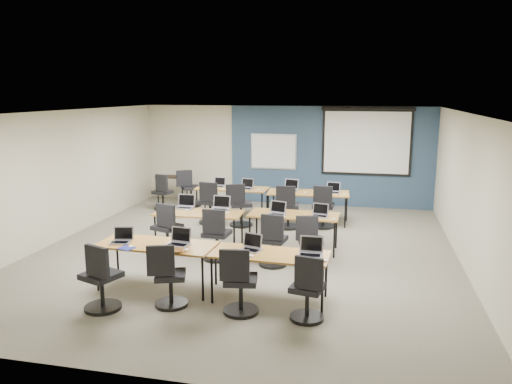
% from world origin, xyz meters
% --- Properties ---
extents(floor, '(8.00, 9.00, 0.02)m').
position_xyz_m(floor, '(0.00, 0.00, 0.00)').
color(floor, '#6B6354').
rests_on(floor, ground).
extents(ceiling, '(8.00, 9.00, 0.02)m').
position_xyz_m(ceiling, '(0.00, 0.00, 2.70)').
color(ceiling, white).
rests_on(ceiling, ground).
extents(wall_back, '(8.00, 0.04, 2.70)m').
position_xyz_m(wall_back, '(0.00, 4.50, 1.35)').
color(wall_back, beige).
rests_on(wall_back, ground).
extents(wall_front, '(8.00, 0.04, 2.70)m').
position_xyz_m(wall_front, '(0.00, -4.50, 1.35)').
color(wall_front, beige).
rests_on(wall_front, ground).
extents(wall_left, '(0.04, 9.00, 2.70)m').
position_xyz_m(wall_left, '(-4.00, 0.00, 1.35)').
color(wall_left, beige).
rests_on(wall_left, ground).
extents(wall_right, '(0.04, 9.00, 2.70)m').
position_xyz_m(wall_right, '(4.00, 0.00, 1.35)').
color(wall_right, beige).
rests_on(wall_right, ground).
extents(blue_accent_panel, '(5.50, 0.04, 2.70)m').
position_xyz_m(blue_accent_panel, '(1.25, 4.47, 1.35)').
color(blue_accent_panel, '#3D5977').
rests_on(blue_accent_panel, wall_back).
extents(whiteboard, '(1.28, 0.03, 0.98)m').
position_xyz_m(whiteboard, '(-0.30, 4.43, 1.45)').
color(whiteboard, silver).
rests_on(whiteboard, wall_back).
extents(projector_screen, '(2.40, 0.10, 1.82)m').
position_xyz_m(projector_screen, '(2.20, 4.41, 1.89)').
color(projector_screen, black).
rests_on(projector_screen, wall_back).
extents(training_table_front_left, '(1.85, 0.77, 0.73)m').
position_xyz_m(training_table_front_left, '(-0.93, -2.07, 0.69)').
color(training_table_front_left, olive).
rests_on(training_table_front_left, floor).
extents(training_table_front_right, '(1.74, 0.73, 0.73)m').
position_xyz_m(training_table_front_right, '(0.91, -2.15, 0.68)').
color(training_table_front_right, '#9B6B3F').
rests_on(training_table_front_right, floor).
extents(training_table_mid_left, '(1.73, 0.72, 0.73)m').
position_xyz_m(training_table_mid_left, '(-0.97, 0.05, 0.68)').
color(training_table_mid_left, '#996538').
rests_on(training_table_mid_left, floor).
extents(training_table_mid_right, '(1.75, 0.73, 0.73)m').
position_xyz_m(training_table_mid_right, '(0.89, 0.32, 0.68)').
color(training_table_mid_right, '#9C6037').
rests_on(training_table_mid_right, floor).
extents(training_table_back_left, '(1.77, 0.74, 0.73)m').
position_xyz_m(training_table_back_left, '(-1.01, 2.67, 0.68)').
color(training_table_back_left, '#A35C31').
rests_on(training_table_back_left, floor).
extents(training_table_back_right, '(1.92, 0.80, 0.73)m').
position_xyz_m(training_table_back_right, '(0.91, 2.53, 0.69)').
color(training_table_back_right, olive).
rests_on(training_table_back_right, floor).
extents(laptop_0, '(0.31, 0.26, 0.24)m').
position_xyz_m(laptop_0, '(-1.49, -2.13, 0.79)').
color(laptop_0, '#AFAFAF').
rests_on(laptop_0, training_table_front_left).
extents(mouse_0, '(0.06, 0.09, 0.03)m').
position_xyz_m(mouse_0, '(-1.24, -2.33, 0.74)').
color(mouse_0, white).
rests_on(mouse_0, training_table_front_left).
extents(task_chair_0, '(0.55, 0.53, 1.01)m').
position_xyz_m(task_chair_0, '(-1.35, -3.05, 0.42)').
color(task_chair_0, black).
rests_on(task_chair_0, floor).
extents(laptop_1, '(0.34, 0.29, 0.26)m').
position_xyz_m(laptop_1, '(-0.56, -2.03, 0.79)').
color(laptop_1, silver).
rests_on(laptop_1, training_table_front_left).
extents(mouse_1, '(0.08, 0.11, 0.04)m').
position_xyz_m(mouse_1, '(-0.34, -2.30, 0.74)').
color(mouse_1, white).
rests_on(mouse_1, training_table_front_left).
extents(task_chair_1, '(0.50, 0.48, 0.97)m').
position_xyz_m(task_chair_1, '(-0.47, -2.72, 0.40)').
color(task_chair_1, black).
rests_on(task_chair_1, floor).
extents(laptop_2, '(0.31, 0.26, 0.24)m').
position_xyz_m(laptop_2, '(0.60, -2.05, 0.79)').
color(laptop_2, silver).
rests_on(laptop_2, training_table_front_right).
extents(mouse_2, '(0.06, 0.09, 0.03)m').
position_xyz_m(mouse_2, '(0.68, -2.35, 0.74)').
color(mouse_2, white).
rests_on(mouse_2, training_table_front_right).
extents(task_chair_2, '(0.51, 0.51, 0.99)m').
position_xyz_m(task_chair_2, '(0.59, -2.72, 0.41)').
color(task_chair_2, black).
rests_on(task_chair_2, floor).
extents(laptop_3, '(0.35, 0.29, 0.26)m').
position_xyz_m(laptop_3, '(1.51, -2.09, 0.79)').
color(laptop_3, '#BBBBBB').
rests_on(laptop_3, training_table_front_right).
extents(mouse_3, '(0.07, 0.11, 0.04)m').
position_xyz_m(mouse_3, '(1.74, -2.31, 0.74)').
color(mouse_3, white).
rests_on(mouse_3, training_table_front_right).
extents(task_chair_3, '(0.47, 0.47, 0.96)m').
position_xyz_m(task_chair_3, '(1.55, -2.73, 0.39)').
color(task_chair_3, black).
rests_on(task_chair_3, floor).
extents(laptop_4, '(0.36, 0.31, 0.27)m').
position_xyz_m(laptop_4, '(-1.37, 0.35, 0.80)').
color(laptop_4, silver).
rests_on(laptop_4, training_table_mid_left).
extents(mouse_4, '(0.06, 0.10, 0.03)m').
position_xyz_m(mouse_4, '(-1.24, 0.11, 0.74)').
color(mouse_4, white).
rests_on(mouse_4, training_table_mid_left).
extents(task_chair_4, '(0.54, 0.53, 1.01)m').
position_xyz_m(task_chair_4, '(-1.46, -0.41, 0.42)').
color(task_chair_4, black).
rests_on(task_chair_4, floor).
extents(laptop_5, '(0.36, 0.31, 0.27)m').
position_xyz_m(laptop_5, '(-0.61, 0.37, 0.80)').
color(laptop_5, '#A5A5AD').
rests_on(laptop_5, training_table_mid_left).
extents(mouse_5, '(0.08, 0.11, 0.03)m').
position_xyz_m(mouse_5, '(-0.38, 0.09, 0.74)').
color(mouse_5, white).
rests_on(mouse_5, training_table_mid_left).
extents(task_chair_5, '(0.52, 0.52, 1.00)m').
position_xyz_m(task_chair_5, '(-0.41, -0.61, 0.41)').
color(task_chair_5, black).
rests_on(task_chair_5, floor).
extents(laptop_6, '(0.33, 0.28, 0.25)m').
position_xyz_m(laptop_6, '(0.59, 0.22, 0.79)').
color(laptop_6, '#A8A7AC').
rests_on(laptop_6, training_table_mid_right).
extents(mouse_6, '(0.07, 0.10, 0.03)m').
position_xyz_m(mouse_6, '(0.75, 0.02, 0.74)').
color(mouse_6, white).
rests_on(mouse_6, training_table_mid_right).
extents(task_chair_6, '(0.50, 0.50, 0.99)m').
position_xyz_m(task_chair_6, '(0.67, -0.70, 0.41)').
color(task_chair_6, black).
rests_on(task_chair_6, floor).
extents(laptop_7, '(0.31, 0.26, 0.24)m').
position_xyz_m(laptop_7, '(1.41, 0.27, 0.79)').
color(laptop_7, silver).
rests_on(laptop_7, training_table_mid_right).
extents(mouse_7, '(0.06, 0.09, 0.03)m').
position_xyz_m(mouse_7, '(1.69, 0.05, 0.74)').
color(mouse_7, white).
rests_on(mouse_7, training_table_mid_right).
extents(task_chair_7, '(0.48, 0.48, 0.96)m').
position_xyz_m(task_chair_7, '(1.31, -0.55, 0.40)').
color(task_chair_7, black).
rests_on(task_chair_7, floor).
extents(laptop_8, '(0.30, 0.26, 0.23)m').
position_xyz_m(laptop_8, '(-1.37, 2.76, 0.79)').
color(laptop_8, '#BEBEBE').
rests_on(laptop_8, training_table_back_left).
extents(mouse_8, '(0.08, 0.10, 0.03)m').
position_xyz_m(mouse_8, '(-1.17, 2.45, 0.74)').
color(mouse_8, white).
rests_on(mouse_8, training_table_back_left).
extents(task_chair_8, '(0.55, 0.55, 1.03)m').
position_xyz_m(task_chair_8, '(-1.34, 1.87, 0.43)').
color(task_chair_8, black).
rests_on(task_chair_8, floor).
extents(laptop_9, '(0.33, 0.28, 0.25)m').
position_xyz_m(laptop_9, '(-0.62, 2.64, 0.79)').
color(laptop_9, silver).
rests_on(laptop_9, training_table_back_left).
extents(mouse_9, '(0.08, 0.10, 0.03)m').
position_xyz_m(mouse_9, '(-0.31, 2.58, 0.74)').
color(mouse_9, white).
rests_on(mouse_9, training_table_back_left).
extents(task_chair_9, '(0.57, 0.54, 1.02)m').
position_xyz_m(task_chair_9, '(-0.59, 1.81, 0.42)').
color(task_chair_9, black).
rests_on(task_chair_9, floor).
extents(laptop_10, '(0.35, 0.30, 0.27)m').
position_xyz_m(laptop_10, '(0.47, 2.67, 0.80)').
color(laptop_10, '#B1B1B3').
rests_on(laptop_10, training_table_back_right).
extents(mouse_10, '(0.08, 0.10, 0.03)m').
position_xyz_m(mouse_10, '(0.83, 2.47, 0.74)').
color(mouse_10, white).
rests_on(mouse_10, training_table_back_right).
extents(task_chair_10, '(0.54, 0.54, 1.02)m').
position_xyz_m(task_chair_10, '(0.52, 1.86, 0.42)').
color(task_chair_10, black).
rests_on(task_chair_10, floor).
extents(laptop_11, '(0.32, 0.27, 0.24)m').
position_xyz_m(laptop_11, '(1.49, 2.62, 0.79)').
color(laptop_11, silver).
rests_on(laptop_11, training_table_back_right).
extents(mouse_11, '(0.08, 0.10, 0.03)m').
position_xyz_m(mouse_11, '(1.76, 2.46, 0.74)').
color(mouse_11, white).
rests_on(mouse_11, training_table_back_right).
extents(task_chair_11, '(0.53, 0.53, 1.01)m').
position_xyz_m(task_chair_11, '(1.30, 2.09, 0.42)').
color(task_chair_11, black).
rests_on(task_chair_11, floor).
extents(blue_mousepad, '(0.28, 0.25, 0.01)m').
position_xyz_m(blue_mousepad, '(-1.28, -2.39, 0.73)').
color(blue_mousepad, navy).
rests_on(blue_mousepad, training_table_front_left).
extents(snack_bowl, '(0.27, 0.27, 0.06)m').
position_xyz_m(snack_bowl, '(-0.45, -2.43, 0.76)').
color(snack_bowl, brown).
rests_on(snack_bowl, training_table_front_left).
extents(snack_plate, '(0.21, 0.21, 0.01)m').
position_xyz_m(snack_plate, '(0.60, -2.34, 0.74)').
color(snack_plate, white).
rests_on(snack_plate, training_table_front_right).
extents(coffee_cup, '(0.07, 0.07, 0.07)m').
position_xyz_m(coffee_cup, '(0.51, -2.31, 0.78)').
color(coffee_cup, white).
rests_on(coffee_cup, snack_plate).
extents(utility_table, '(0.85, 0.47, 0.75)m').
position_xyz_m(utility_table, '(-3.09, 3.87, 0.65)').
color(utility_table, black).
rests_on(utility_table, floor).
extents(spare_chair_a, '(0.60, 0.53, 1.01)m').
position_xyz_m(spare_chair_a, '(-2.45, 3.51, 0.42)').
color(spare_chair_a, black).
rests_on(spare_chair_a, floor).
extents(spare_chair_b, '(0.50, 0.48, 0.96)m').
position_xyz_m(spare_chair_b, '(-3.00, 2.97, 0.40)').
color(spare_chair_b, black).
rests_on(spare_chair_b, floor).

